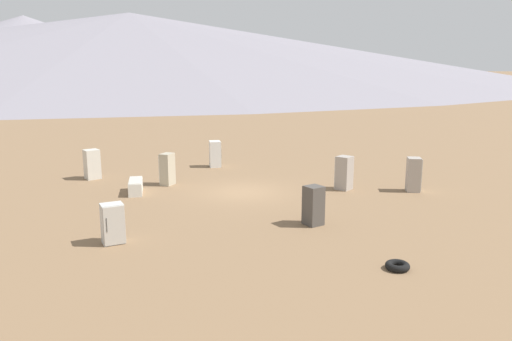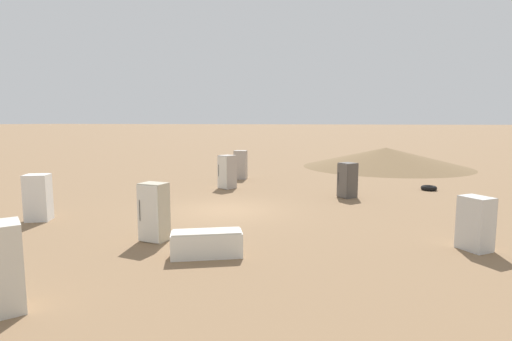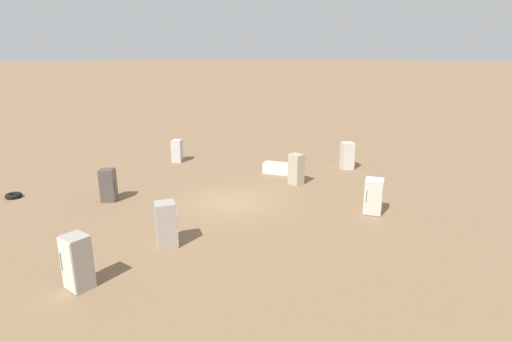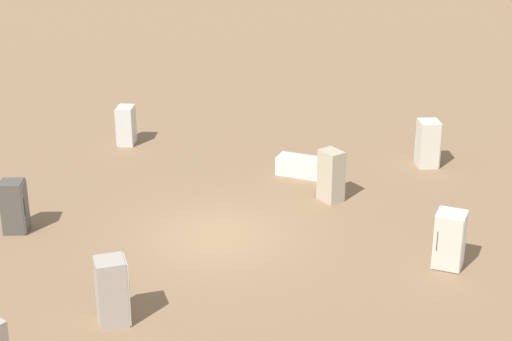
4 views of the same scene
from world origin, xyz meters
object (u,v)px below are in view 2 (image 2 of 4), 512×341
discarded_fridge_6 (207,244)px  discarded_fridge_7 (227,172)px  discarded_fridge_3 (241,165)px  scrap_tire (429,188)px  discarded_fridge_4 (38,197)px  discarded_fridge_0 (347,180)px  discarded_fridge_2 (154,212)px  discarded_fridge_1 (476,223)px

discarded_fridge_6 → discarded_fridge_7: (10.29, 3.52, 0.54)m
discarded_fridge_3 → scrap_tire: 10.82m
discarded_fridge_4 → discarded_fridge_0: bearing=12.4°
discarded_fridge_0 → discarded_fridge_2: size_ratio=0.94×
discarded_fridge_7 → scrap_tire: size_ratio=2.24×
discarded_fridge_1 → discarded_fridge_4: 14.34m
discarded_fridge_0 → discarded_fridge_6: discarded_fridge_0 is taller
discarded_fridge_0 → scrap_tire: discarded_fridge_0 is taller
discarded_fridge_2 → scrap_tire: 14.98m
discarded_fridge_1 → discarded_fridge_2: size_ratio=0.86×
discarded_fridge_2 → discarded_fridge_4: (0.91, 5.33, -0.03)m
discarded_fridge_0 → discarded_fridge_7: bearing=34.6°
discarded_fridge_4 → discarded_fridge_7: discarded_fridge_7 is taller
discarded_fridge_1 → discarded_fridge_7: discarded_fridge_7 is taller
discarded_fridge_0 → discarded_fridge_4: size_ratio=0.98×
discarded_fridge_4 → discarded_fridge_7: (8.55, -3.90, 0.05)m
discarded_fridge_1 → discarded_fridge_4: bearing=-127.7°
discarded_fridge_3 → discarded_fridge_1: bearing=-53.3°
discarded_fridge_4 → discarded_fridge_3: bearing=49.3°
scrap_tire → discarded_fridge_3: bearing=85.1°
scrap_tire → discarded_fridge_1: bearing=-179.1°
discarded_fridge_0 → discarded_fridge_6: (-9.59, 2.83, -0.47)m
discarded_fridge_4 → scrap_tire: (11.18, -14.14, -0.72)m
discarded_fridge_6 → scrap_tire: size_ratio=2.47×
discarded_fridge_6 → discarded_fridge_3: bearing=-9.6°
discarded_fridge_1 → discarded_fridge_7: (7.53, 10.40, 0.14)m
discarded_fridge_0 → discarded_fridge_1: bearing=161.6°
discarded_fridge_3 → scrap_tire: (-0.92, -10.75, -0.77)m
scrap_tire → discarded_fridge_7: bearing=104.4°
discarded_fridge_0 → discarded_fridge_1: size_ratio=1.09×
discarded_fridge_1 → discarded_fridge_3: bearing=-177.2°
discarded_fridge_7 → discarded_fridge_6: bearing=133.8°
discarded_fridge_3 → discarded_fridge_4: (-12.10, 3.39, -0.05)m
discarded_fridge_0 → discarded_fridge_4: (-7.85, 10.25, 0.02)m
discarded_fridge_1 → discarded_fridge_2: 9.18m
discarded_fridge_0 → discarded_fridge_2: 10.05m
discarded_fridge_4 → scrap_tire: discarded_fridge_4 is taller
discarded_fridge_6 → discarded_fridge_7: bearing=-7.0°
discarded_fridge_7 → discarded_fridge_3: bearing=-56.8°
discarded_fridge_7 → scrap_tire: discarded_fridge_7 is taller
discarded_fridge_7 → discarded_fridge_4: bearing=90.4°
discarded_fridge_7 → scrap_tire: bearing=-140.7°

